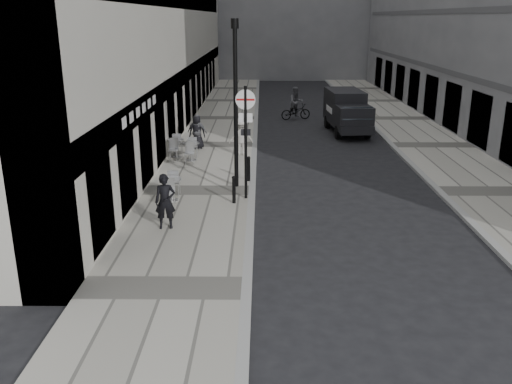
% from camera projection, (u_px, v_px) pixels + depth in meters
% --- Properties ---
extents(ground, '(120.00, 120.00, 0.00)m').
position_uv_depth(ground, '(243.00, 360.00, 10.38)').
color(ground, black).
rests_on(ground, ground).
extents(sidewalk, '(4.00, 60.00, 0.12)m').
position_uv_depth(sidewalk, '(215.00, 145.00, 27.51)').
color(sidewalk, '#AAA69A').
rests_on(sidewalk, ground).
extents(far_sidewalk, '(4.00, 60.00, 0.12)m').
position_uv_depth(far_sidewalk, '(432.00, 146.00, 27.40)').
color(far_sidewalk, '#AAA69A').
rests_on(far_sidewalk, ground).
extents(walking_man, '(0.66, 0.47, 1.70)m').
position_uv_depth(walking_man, '(165.00, 202.00, 16.33)').
color(walking_man, black).
rests_on(walking_man, sidewalk).
extents(sign_post, '(0.68, 0.11, 3.95)m').
position_uv_depth(sign_post, '(246.00, 128.00, 18.55)').
color(sign_post, black).
rests_on(sign_post, sidewalk).
extents(lamppost, '(0.27, 0.27, 6.11)m').
position_uv_depth(lamppost, '(236.00, 97.00, 19.66)').
color(lamppost, black).
rests_on(lamppost, sidewalk).
extents(bollard_near, '(0.12, 0.12, 0.92)m').
position_uv_depth(bollard_near, '(249.00, 169.00, 21.23)').
color(bollard_near, black).
rests_on(bollard_near, sidewalk).
extents(bollard_far, '(0.12, 0.12, 0.91)m').
position_uv_depth(bollard_far, '(234.00, 190.00, 18.67)').
color(bollard_far, black).
rests_on(bollard_far, sidewalk).
extents(panel_van, '(2.17, 5.06, 2.32)m').
position_uv_depth(panel_van, '(347.00, 110.00, 30.51)').
color(panel_van, black).
rests_on(panel_van, ground).
extents(cyclist, '(2.05, 1.22, 2.09)m').
position_uv_depth(cyclist, '(296.00, 107.00, 34.56)').
color(cyclist, black).
rests_on(cyclist, ground).
extents(pedestrian_a, '(1.06, 0.69, 1.68)m').
position_uv_depth(pedestrian_a, '(197.00, 132.00, 26.33)').
color(pedestrian_a, slate).
rests_on(pedestrian_a, sidewalk).
extents(pedestrian_b, '(1.17, 0.75, 1.73)m').
position_uv_depth(pedestrian_b, '(241.00, 137.00, 25.13)').
color(pedestrian_b, '#AEAAA1').
rests_on(pedestrian_b, sidewalk).
extents(pedestrian_c, '(0.91, 0.71, 1.65)m').
position_uv_depth(pedestrian_c, '(197.00, 132.00, 26.35)').
color(pedestrian_c, black).
rests_on(pedestrian_c, sidewalk).
extents(cafe_table_near, '(0.74, 1.67, 0.95)m').
position_uv_depth(cafe_table_near, '(171.00, 187.00, 18.91)').
color(cafe_table_near, silver).
rests_on(cafe_table_near, sidewalk).
extents(cafe_table_mid, '(0.75, 1.69, 0.96)m').
position_uv_depth(cafe_table_mid, '(191.00, 150.00, 24.23)').
color(cafe_table_mid, '#BBBBBD').
rests_on(cafe_table_mid, sidewalk).
extents(cafe_table_far, '(0.77, 1.74, 0.99)m').
position_uv_depth(cafe_table_far, '(176.00, 146.00, 24.84)').
color(cafe_table_far, '#B2B2B4').
rests_on(cafe_table_far, sidewalk).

